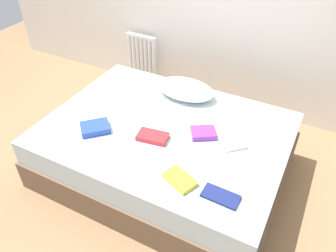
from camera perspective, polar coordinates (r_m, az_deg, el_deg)
The scene contains 10 objects.
ground_plane at distance 3.09m, azimuth -0.43°, elevation -7.52°, with size 8.00×8.00×0.00m, color #93704C.
bed at distance 2.92m, azimuth -0.46°, elevation -4.13°, with size 2.00×1.50×0.50m.
radiator at distance 4.12m, azimuth -4.44°, elevation 11.46°, with size 0.38×0.04×0.58m.
pillow at distance 3.11m, azimuth 2.98°, elevation 6.30°, with size 0.55×0.34×0.15m, color white.
textbook_navy at distance 2.25m, azimuth 8.96°, elevation -11.74°, with size 0.24×0.13×0.02m, color navy.
textbook_purple at distance 2.68m, azimuth 6.03°, elevation -1.19°, with size 0.19×0.15×0.05m, color purple.
textbook_blue at distance 2.78m, azimuth -12.33°, elevation -0.28°, with size 0.23×0.17×0.05m, color #2847B7.
textbook_red at distance 2.64m, azimuth -2.63°, elevation -1.84°, with size 0.24×0.14×0.04m, color red.
textbook_yellow at distance 2.31m, azimuth 2.02°, elevation -9.09°, with size 0.22×0.14×0.03m, color yellow.
textbook_white at distance 2.63m, azimuth 11.24°, elevation -3.03°, with size 0.17×0.13×0.03m, color white.
Camera 1 is at (1.02, -1.90, 2.21)m, focal length 35.74 mm.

